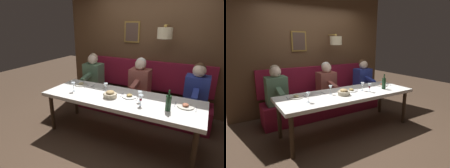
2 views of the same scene
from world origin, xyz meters
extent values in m
plane|color=#4C3828|center=(0.00, 0.00, 0.00)|extent=(12.00, 12.00, 0.00)
cube|color=white|center=(0.00, 0.00, 0.71)|extent=(0.90, 2.59, 0.06)
cylinder|color=#352416|center=(-0.35, -1.20, 0.34)|extent=(0.07, 0.07, 0.68)
cylinder|color=#352416|center=(-0.35, 1.20, 0.34)|extent=(0.07, 0.07, 0.68)
cylinder|color=#352416|center=(0.35, -1.20, 0.34)|extent=(0.07, 0.07, 0.68)
cylinder|color=#352416|center=(0.35, 1.20, 0.34)|extent=(0.07, 0.07, 0.68)
cube|color=maroon|center=(0.89, 0.00, 0.23)|extent=(0.52, 2.79, 0.45)
cube|color=brown|center=(1.48, 0.00, 1.45)|extent=(0.10, 3.99, 2.90)
cube|color=maroon|center=(1.39, 0.00, 0.77)|extent=(0.10, 2.79, 0.64)
cube|color=olive|center=(1.42, 0.39, 1.69)|extent=(0.04, 0.35, 0.45)
cube|color=#4C382D|center=(1.40, 0.39, 1.69)|extent=(0.01, 0.29, 0.39)
cylinder|color=#B78E3D|center=(1.25, -0.40, 1.84)|extent=(0.35, 0.02, 0.02)
cylinder|color=beige|center=(1.08, -0.40, 1.70)|extent=(0.28, 0.28, 0.20)
sphere|color=#B78E3D|center=(1.08, -0.40, 1.83)|extent=(0.06, 0.06, 0.06)
cube|color=#283893|center=(0.89, -1.08, 0.73)|extent=(0.30, 0.40, 0.56)
sphere|color=beige|center=(0.87, -1.08, 1.11)|extent=(0.22, 0.22, 0.22)
sphere|color=#4C331E|center=(0.90, -1.08, 1.14)|extent=(0.20, 0.20, 0.20)
cube|color=#283893|center=(0.60, -1.08, 0.77)|extent=(0.33, 0.09, 0.14)
cube|color=#934C42|center=(0.89, -0.02, 0.73)|extent=(0.30, 0.40, 0.56)
sphere|color=beige|center=(0.87, -0.02, 1.11)|extent=(0.22, 0.22, 0.22)
sphere|color=silver|center=(0.90, -0.02, 1.14)|extent=(0.20, 0.20, 0.20)
cube|color=#934C42|center=(0.60, -0.02, 0.77)|extent=(0.33, 0.09, 0.14)
cube|color=#567A5B|center=(0.89, 1.09, 0.73)|extent=(0.30, 0.40, 0.56)
sphere|color=beige|center=(0.87, 1.09, 1.11)|extent=(0.22, 0.22, 0.22)
sphere|color=tan|center=(0.90, 1.09, 1.14)|extent=(0.20, 0.20, 0.20)
cube|color=#567A5B|center=(0.60, 1.09, 0.77)|extent=(0.33, 0.09, 0.14)
cylinder|color=silver|center=(0.09, -0.99, 0.75)|extent=(0.24, 0.24, 0.01)
ellipsoid|color=#B76647|center=(0.09, -0.99, 0.77)|extent=(0.11, 0.09, 0.04)
cube|color=silver|center=(0.07, -1.14, 0.74)|extent=(0.17, 0.03, 0.01)
cube|color=silver|center=(0.11, -0.85, 0.74)|extent=(0.18, 0.02, 0.01)
cylinder|color=white|center=(0.07, -0.13, 0.75)|extent=(0.24, 0.24, 0.01)
ellipsoid|color=#AD8E4C|center=(0.07, -0.13, 0.77)|extent=(0.11, 0.09, 0.04)
cube|color=silver|center=(0.05, -0.28, 0.74)|extent=(0.17, 0.02, 0.01)
cube|color=silver|center=(0.09, 0.01, 0.74)|extent=(0.18, 0.04, 0.01)
cylinder|color=silver|center=(0.24, 0.55, 0.75)|extent=(0.24, 0.24, 0.01)
cube|color=silver|center=(0.22, 0.40, 0.74)|extent=(0.17, 0.03, 0.01)
cube|color=silver|center=(0.26, 0.69, 0.74)|extent=(0.18, 0.03, 0.01)
cylinder|color=silver|center=(0.20, 0.92, 0.75)|extent=(0.24, 0.24, 0.01)
ellipsoid|color=#D1BC84|center=(0.20, 0.92, 0.77)|extent=(0.11, 0.09, 0.04)
cube|color=silver|center=(0.18, 0.78, 0.74)|extent=(0.17, 0.02, 0.01)
cube|color=silver|center=(0.22, 1.07, 0.74)|extent=(0.18, 0.03, 0.01)
cylinder|color=silver|center=(-0.02, -0.34, 0.74)|extent=(0.06, 0.06, 0.00)
cylinder|color=silver|center=(-0.02, -0.34, 0.78)|extent=(0.01, 0.01, 0.07)
cone|color=silver|center=(-0.02, -0.34, 0.86)|extent=(0.07, 0.07, 0.08)
cylinder|color=silver|center=(-0.14, 0.84, 0.74)|extent=(0.06, 0.06, 0.00)
cylinder|color=silver|center=(-0.14, 0.84, 0.78)|extent=(0.01, 0.01, 0.07)
cone|color=silver|center=(-0.14, 0.84, 0.86)|extent=(0.07, 0.07, 0.08)
cylinder|color=silver|center=(0.08, 0.32, 0.74)|extent=(0.06, 0.06, 0.00)
cylinder|color=silver|center=(0.08, 0.32, 0.78)|extent=(0.01, 0.01, 0.07)
cone|color=silver|center=(0.08, 0.32, 0.86)|extent=(0.07, 0.07, 0.08)
cylinder|color=silver|center=(-0.15, -0.40, 0.74)|extent=(0.06, 0.06, 0.00)
cylinder|color=silver|center=(-0.15, -0.40, 0.78)|extent=(0.01, 0.01, 0.07)
cone|color=silver|center=(-0.15, -0.40, 0.86)|extent=(0.07, 0.07, 0.08)
cylinder|color=maroon|center=(-0.15, -0.40, 0.83)|extent=(0.03, 0.03, 0.03)
cylinder|color=#19381E|center=(-0.14, -0.79, 0.85)|extent=(0.08, 0.08, 0.22)
cylinder|color=#19381E|center=(-0.14, -0.79, 1.00)|extent=(0.03, 0.03, 0.08)
cylinder|color=beige|center=(-0.09, 0.14, 0.78)|extent=(0.22, 0.22, 0.07)
ellipsoid|color=tan|center=(-0.09, 0.14, 0.83)|extent=(0.15, 0.13, 0.06)
camera|label=1|loc=(-2.59, -1.20, 1.92)|focal=30.30mm
camera|label=2|loc=(-2.73, 1.89, 1.66)|focal=29.46mm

